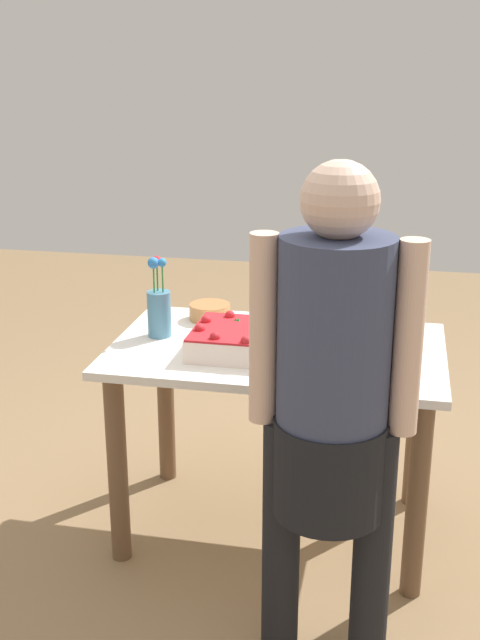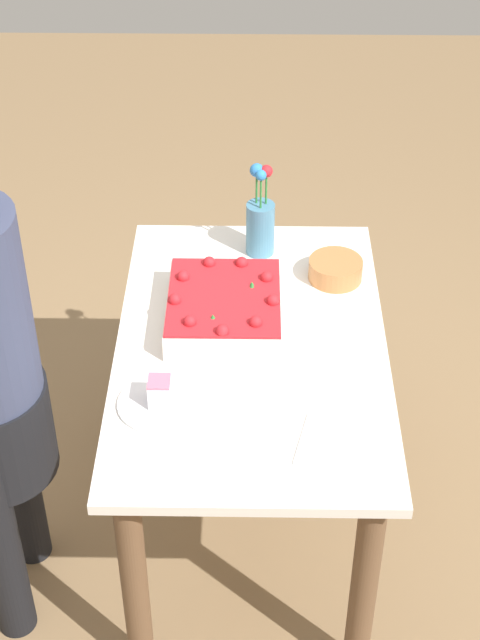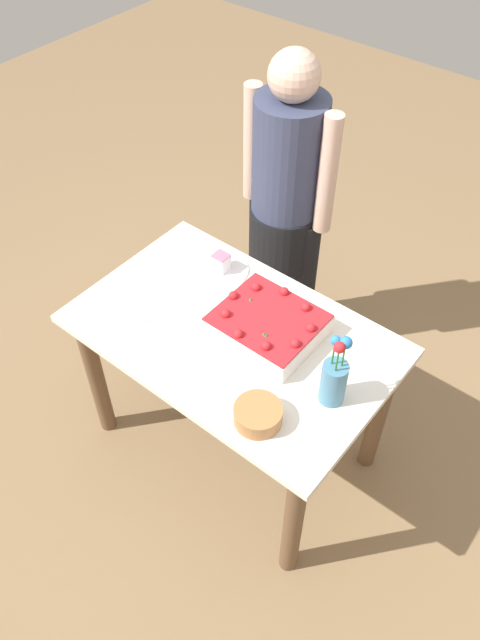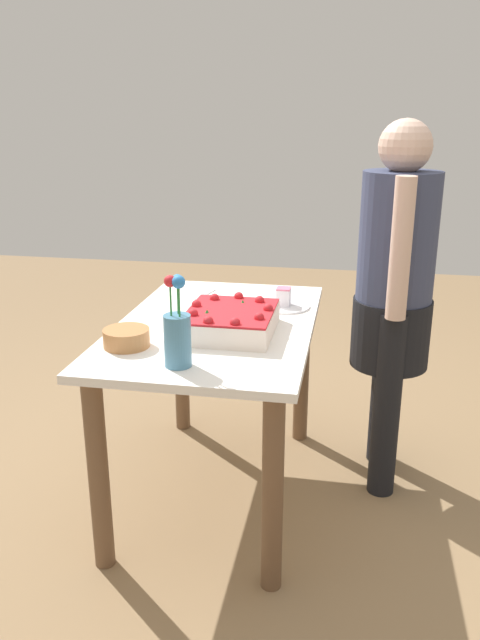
% 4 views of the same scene
% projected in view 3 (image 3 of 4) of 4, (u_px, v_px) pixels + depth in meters
% --- Properties ---
extents(ground_plane, '(8.00, 8.00, 0.00)m').
position_uv_depth(ground_plane, '(234.00, 441.00, 2.83)').
color(ground_plane, '#8B6D4B').
extents(dining_table, '(1.17, 0.74, 0.74)m').
position_uv_depth(dining_table, '(233.00, 357.00, 2.39)').
color(dining_table, white).
rests_on(dining_table, ground_plane).
extents(sheet_cake, '(0.36, 0.32, 0.11)m').
position_uv_depth(sheet_cake, '(268.00, 325.00, 2.25)').
color(sheet_cake, white).
rests_on(sheet_cake, dining_table).
extents(serving_plate_with_slice, '(0.22, 0.22, 0.08)m').
position_uv_depth(serving_plate_with_slice, '(221.00, 267.00, 2.50)').
color(serving_plate_with_slice, white).
rests_on(serving_plate_with_slice, dining_table).
extents(cake_knife, '(0.18, 0.06, 0.00)m').
position_uv_depth(cake_knife, '(137.00, 307.00, 2.37)').
color(cake_knife, silver).
rests_on(cake_knife, dining_table).
extents(flower_vase, '(0.09, 0.09, 0.30)m').
position_uv_depth(flower_vase, '(334.00, 378.00, 2.00)').
color(flower_vase, teal).
rests_on(flower_vase, dining_table).
extents(fruit_bowl, '(0.16, 0.16, 0.06)m').
position_uv_depth(fruit_bowl, '(258.00, 415.00, 2.00)').
color(fruit_bowl, '#B67642').
rests_on(fruit_bowl, dining_table).
extents(person_standing, '(0.45, 0.31, 1.49)m').
position_uv_depth(person_standing, '(286.00, 197.00, 2.67)').
color(person_standing, black).
rests_on(person_standing, ground_plane).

